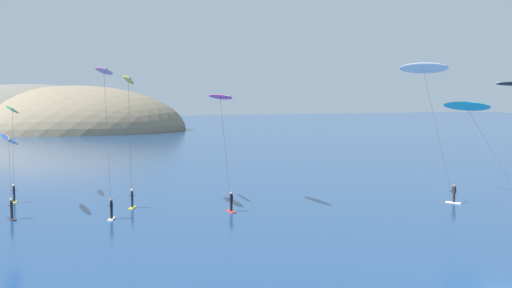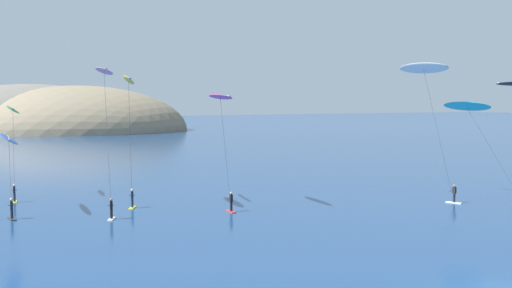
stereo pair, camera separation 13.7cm
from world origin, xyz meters
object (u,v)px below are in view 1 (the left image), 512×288
kitesurfer_yellow (129,91)px  kitesurfer_blue (9,143)px  kitesurfer_white (425,76)px  kitesurfer_pink (104,80)px  kitesurfer_green (13,117)px  kitesurfer_cyan (470,112)px  kitesurfer_magenta (221,105)px

kitesurfer_yellow → kitesurfer_blue: size_ratio=1.69×
kitesurfer_white → kitesurfer_pink: 29.80m
kitesurfer_green → kitesurfer_white: kitesurfer_white is taller
kitesurfer_blue → kitesurfer_cyan: 42.04m
kitesurfer_yellow → kitesurfer_green: kitesurfer_yellow is taller
kitesurfer_cyan → kitesurfer_magenta: kitesurfer_magenta is taller
kitesurfer_white → kitesurfer_magenta: bearing=168.4°
kitesurfer_blue → kitesurfer_magenta: 18.02m
kitesurfer_green → kitesurfer_magenta: 21.10m
kitesurfer_cyan → kitesurfer_yellow: bearing=160.6°
kitesurfer_pink → kitesurfer_magenta: size_ratio=1.23×
kitesurfer_green → kitesurfer_blue: bearing=-97.8°
kitesurfer_yellow → kitesurfer_blue: 11.11m
kitesurfer_cyan → kitesurfer_magenta: size_ratio=0.93×
kitesurfer_green → kitesurfer_cyan: kitesurfer_cyan is taller
kitesurfer_yellow → kitesurfer_white: (26.34, -8.95, 1.47)m
kitesurfer_white → kitesurfer_cyan: 5.61m
kitesurfer_cyan → kitesurfer_blue: bearing=165.6°
kitesurfer_pink → kitesurfer_cyan: size_ratio=1.31×
kitesurfer_cyan → kitesurfer_magenta: bearing=166.2°
kitesurfer_pink → kitesurfer_magenta: 10.22m
kitesurfer_green → kitesurfer_cyan: bearing=-26.5°
kitesurfer_blue → kitesurfer_white: 38.04m
kitesurfer_yellow → kitesurfer_white: bearing=-18.8°
kitesurfer_pink → kitesurfer_cyan: 34.30m
kitesurfer_yellow → kitesurfer_cyan: (30.41, -10.72, -1.96)m
kitesurfer_magenta → kitesurfer_white: bearing=-11.6°
kitesurfer_yellow → kitesurfer_blue: (-10.24, -0.25, -4.31)m
kitesurfer_cyan → kitesurfer_white: bearing=156.5°
kitesurfer_cyan → kitesurfer_magenta: 24.23m
kitesurfer_yellow → kitesurfer_green: (-8.99, 8.89, -2.46)m
kitesurfer_blue → kitesurfer_white: kitesurfer_white is taller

